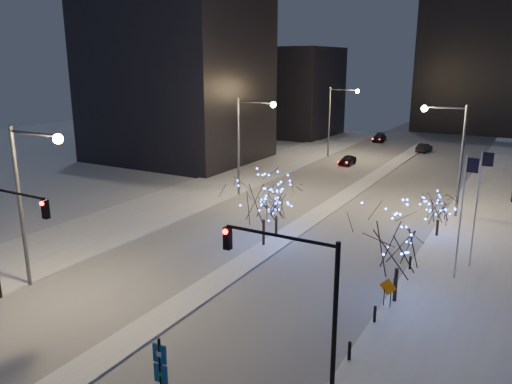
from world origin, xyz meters
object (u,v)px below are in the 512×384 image
Objects in this scene: street_lamp_w_far at (336,112)px; holiday_tree_median_near at (264,198)px; street_lamp_w_near at (29,187)px; holiday_tree_plaza_far at (439,206)px; holiday_tree_plaza_near at (399,238)px; construction_sign at (388,290)px; car_near at (347,160)px; wayfinding_sign at (160,369)px; traffic_signal_east at (300,287)px; street_lamp_w_mid at (247,134)px; car_mid at (424,148)px; street_lamp_east at (452,146)px; holiday_tree_median_far at (276,201)px; traffic_signal_west at (7,226)px; car_far at (379,138)px.

street_lamp_w_far is 1.73× the size of holiday_tree_median_near.
street_lamp_w_near is 29.47m from holiday_tree_plaza_far.
construction_sign is at bearing -102.39° from holiday_tree_plaza_near.
street_lamp_w_near is at bearing -92.24° from car_near.
car_near is at bearing 99.09° from wayfinding_sign.
traffic_signal_east is 4.07× the size of construction_sign.
street_lamp_w_near is 1.00× the size of street_lamp_w_mid.
car_near is 16.58m from car_mid.
street_lamp_w_far is at bearing 115.33° from holiday_tree_plaza_near.
street_lamp_w_mid is 25.00m from street_lamp_w_far.
street_lamp_east is 1.73× the size of holiday_tree_median_near.
holiday_tree_median_far is at bearing 102.59° from wayfinding_sign.
holiday_tree_median_near is 1.43× the size of holiday_tree_plaza_far.
street_lamp_east is at bearing 91.25° from holiday_tree_plaza_near.
traffic_signal_east is at bearing 3.29° from traffic_signal_west.
holiday_tree_plaza_near is 2.97m from construction_sign.
holiday_tree_plaza_near is (19.44, -16.06, -2.50)m from street_lamp_w_mid.
car_near is 0.92× the size of holiday_tree_plaza_far.
holiday_tree_median_near is at bearing 62.34° from traffic_signal_west.
street_lamp_w_far is at bearing 102.89° from holiday_tree_median_near.
car_mid is 47.75m from holiday_tree_median_near.
street_lamp_w_mid is 31.60m from traffic_signal_east.
car_near is (-14.41, 46.70, -4.13)m from traffic_signal_east.
street_lamp_east is 2.49× the size of car_mid.
holiday_tree_plaza_near is (15.97, -36.76, 3.37)m from car_near.
street_lamp_w_far is 57.03m from wayfinding_sign.
street_lamp_w_near and street_lamp_w_mid have the same top height.
holiday_tree_plaza_far is at bearing -76.67° from car_far.
holiday_tree_plaza_far is (-0.00, 12.87, -1.40)m from holiday_tree_plaza_near.
holiday_tree_median_far is at bearing -78.65° from car_near.
wayfinding_sign is at bearing -98.72° from street_lamp_east.
holiday_tree_plaza_far reaches higher than car_far.
traffic_signal_west and traffic_signal_east have the same top height.
holiday_tree_plaza_far is at bearing 38.24° from holiday_tree_median_near.
street_lamp_w_far is 8.06m from car_near.
street_lamp_w_mid is 27.06m from traffic_signal_west.
wayfinding_sign is (13.94, -55.12, -4.41)m from street_lamp_w_far.
wayfinding_sign is at bearing -111.36° from holiday_tree_plaza_near.
holiday_tree_plaza_far is (1.56, 22.81, -2.16)m from traffic_signal_east.
car_near is 2.16× the size of construction_sign.
street_lamp_east is 29.08m from traffic_signal_east.
car_mid is at bearing 108.74° from construction_sign.
street_lamp_w_mid is 13.38m from holiday_tree_median_far.
street_lamp_w_near is 61.91m from car_mid.
car_far is 0.78× the size of holiday_tree_plaza_near.
street_lamp_east is 34.34m from car_mid.
construction_sign is (10.80, -7.17, -1.90)m from holiday_tree_median_far.
street_lamp_w_far is 1.43× the size of traffic_signal_west.
holiday_tree_plaza_far is at bearing 98.43° from construction_sign.
holiday_tree_median_far is 13.10m from construction_sign.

